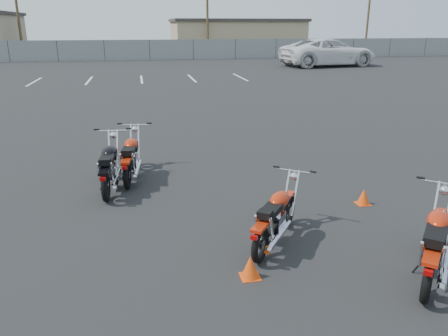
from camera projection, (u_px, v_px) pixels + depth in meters
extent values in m
plane|color=black|center=(219.00, 216.00, 7.37)|extent=(120.00, 120.00, 0.00)
torus|color=black|center=(135.00, 155.00, 9.81)|extent=(0.17, 0.57, 0.56)
cylinder|color=silver|center=(135.00, 155.00, 9.81)|extent=(0.11, 0.16, 0.15)
torus|color=black|center=(127.00, 175.00, 8.52)|extent=(0.17, 0.57, 0.56)
cylinder|color=silver|center=(127.00, 175.00, 8.52)|extent=(0.11, 0.16, 0.15)
cube|color=black|center=(131.00, 163.00, 9.15)|extent=(0.20, 0.99, 0.06)
cube|color=silver|center=(131.00, 161.00, 9.09)|extent=(0.30, 0.38, 0.28)
cylinder|color=silver|center=(130.00, 153.00, 9.04)|extent=(0.21, 0.25, 0.25)
ellipsoid|color=#B7250B|center=(131.00, 144.00, 9.20)|extent=(0.35, 0.57, 0.24)
cube|color=black|center=(128.00, 151.00, 8.78)|extent=(0.30, 0.54, 0.09)
cube|color=black|center=(127.00, 153.00, 8.55)|extent=(0.22, 0.19, 0.11)
cube|color=#B7250B|center=(126.00, 161.00, 8.41)|extent=(0.21, 0.41, 0.05)
cube|color=#B7250B|center=(134.00, 143.00, 9.71)|extent=(0.16, 0.33, 0.04)
cylinder|color=silver|center=(133.00, 161.00, 8.59)|extent=(0.07, 0.18, 0.37)
cylinder|color=silver|center=(121.00, 162.00, 8.57)|extent=(0.07, 0.18, 0.37)
cylinder|color=silver|center=(137.00, 169.00, 8.91)|extent=(0.20, 1.04, 0.12)
cylinder|color=silver|center=(136.00, 173.00, 8.62)|extent=(0.15, 0.34, 0.12)
cylinder|color=silver|center=(139.00, 141.00, 9.83)|extent=(0.08, 0.38, 0.74)
cylinder|color=silver|center=(131.00, 141.00, 9.81)|extent=(0.08, 0.38, 0.74)
sphere|color=silver|center=(135.00, 129.00, 9.89)|extent=(0.17, 0.17, 0.15)
cylinder|color=silver|center=(135.00, 125.00, 9.87)|extent=(0.66, 0.10, 0.03)
cylinder|color=black|center=(149.00, 123.00, 9.87)|extent=(0.12, 0.05, 0.03)
cylinder|color=black|center=(120.00, 124.00, 9.82)|extent=(0.12, 0.05, 0.03)
cylinder|color=black|center=(125.00, 172.00, 9.11)|extent=(0.15, 0.04, 0.28)
cube|color=#990505|center=(124.00, 168.00, 8.20)|extent=(0.10, 0.07, 0.06)
torus|color=black|center=(114.00, 164.00, 9.21)|extent=(0.14, 0.58, 0.57)
cylinder|color=silver|center=(114.00, 164.00, 9.21)|extent=(0.10, 0.16, 0.15)
torus|color=black|center=(106.00, 187.00, 7.90)|extent=(0.14, 0.58, 0.57)
cylinder|color=silver|center=(106.00, 187.00, 7.90)|extent=(0.10, 0.16, 0.15)
cube|color=black|center=(110.00, 172.00, 8.54)|extent=(0.16, 1.00, 0.06)
cube|color=silver|center=(109.00, 170.00, 8.48)|extent=(0.29, 0.38, 0.29)
cylinder|color=silver|center=(109.00, 162.00, 8.43)|extent=(0.20, 0.25, 0.25)
ellipsoid|color=black|center=(109.00, 152.00, 8.59)|extent=(0.33, 0.57, 0.24)
cube|color=black|center=(107.00, 160.00, 8.17)|extent=(0.28, 0.54, 0.10)
cube|color=black|center=(105.00, 162.00, 7.93)|extent=(0.22, 0.18, 0.11)
cube|color=black|center=(104.00, 171.00, 7.79)|extent=(0.20, 0.41, 0.05)
cube|color=black|center=(113.00, 150.00, 9.11)|extent=(0.14, 0.33, 0.04)
cylinder|color=silver|center=(112.00, 171.00, 7.98)|extent=(0.06, 0.18, 0.37)
cylinder|color=silver|center=(99.00, 172.00, 7.95)|extent=(0.06, 0.18, 0.37)
cylinder|color=silver|center=(117.00, 180.00, 8.31)|extent=(0.15, 1.05, 0.12)
cylinder|color=silver|center=(115.00, 184.00, 8.02)|extent=(0.13, 0.34, 0.13)
cylinder|color=silver|center=(117.00, 148.00, 9.23)|extent=(0.07, 0.38, 0.75)
cylinder|color=silver|center=(109.00, 148.00, 9.21)|extent=(0.07, 0.38, 0.75)
sphere|color=silver|center=(113.00, 135.00, 9.28)|extent=(0.16, 0.16, 0.15)
cylinder|color=silver|center=(113.00, 131.00, 9.27)|extent=(0.67, 0.07, 0.03)
cylinder|color=black|center=(129.00, 129.00, 9.28)|extent=(0.12, 0.04, 0.03)
cylinder|color=black|center=(96.00, 130.00, 9.20)|extent=(0.12, 0.04, 0.03)
cylinder|color=black|center=(103.00, 183.00, 8.49)|extent=(0.15, 0.03, 0.29)
cube|color=#990505|center=(103.00, 179.00, 7.58)|extent=(0.10, 0.06, 0.06)
torus|color=black|center=(288.00, 211.00, 6.95)|extent=(0.38, 0.47, 0.52)
cylinder|color=silver|center=(288.00, 211.00, 6.95)|extent=(0.15, 0.16, 0.14)
torus|color=black|center=(260.00, 244.00, 5.88)|extent=(0.38, 0.47, 0.52)
cylinder|color=silver|center=(260.00, 244.00, 5.88)|extent=(0.15, 0.16, 0.14)
cube|color=black|center=(275.00, 224.00, 6.40)|extent=(0.61, 0.78, 0.05)
cube|color=silver|center=(275.00, 222.00, 6.35)|extent=(0.39, 0.41, 0.26)
cylinder|color=silver|center=(275.00, 212.00, 6.30)|extent=(0.27, 0.28, 0.23)
ellipsoid|color=#B7250B|center=(280.00, 200.00, 6.44)|extent=(0.51, 0.56, 0.22)
cube|color=black|center=(270.00, 211.00, 6.08)|extent=(0.46, 0.52, 0.09)
cube|color=black|center=(265.00, 214.00, 5.89)|extent=(0.24, 0.24, 0.10)
cube|color=#B7250B|center=(260.00, 227.00, 5.78)|extent=(0.34, 0.38, 0.04)
cube|color=#B7250B|center=(289.00, 195.00, 6.87)|extent=(0.26, 0.30, 0.03)
cylinder|color=silver|center=(271.00, 228.00, 5.88)|extent=(0.13, 0.15, 0.34)
cylinder|color=silver|center=(257.00, 225.00, 5.96)|extent=(0.13, 0.15, 0.34)
cylinder|color=silver|center=(279.00, 236.00, 6.14)|extent=(0.63, 0.81, 0.11)
cylinder|color=silver|center=(272.00, 244.00, 5.90)|extent=(0.26, 0.31, 0.11)
cylinder|color=silver|center=(296.00, 193.00, 6.92)|extent=(0.23, 0.30, 0.68)
cylinder|color=silver|center=(286.00, 191.00, 6.99)|extent=(0.23, 0.30, 0.68)
sphere|color=silver|center=(294.00, 176.00, 7.00)|extent=(0.19, 0.19, 0.14)
cylinder|color=silver|center=(295.00, 171.00, 6.99)|extent=(0.50, 0.38, 0.03)
cylinder|color=black|center=(313.00, 172.00, 6.84)|extent=(0.10, 0.09, 0.03)
cylinder|color=black|center=(276.00, 167.00, 7.09)|extent=(0.10, 0.09, 0.03)
cylinder|color=black|center=(265.00, 235.00, 6.43)|extent=(0.12, 0.10, 0.26)
cube|color=#990505|center=(254.00, 238.00, 5.60)|extent=(0.10, 0.09, 0.05)
torus|color=black|center=(437.00, 233.00, 6.16)|extent=(0.45, 0.50, 0.57)
cylinder|color=silver|center=(437.00, 233.00, 6.16)|extent=(0.17, 0.18, 0.15)
torus|color=black|center=(427.00, 280.00, 5.01)|extent=(0.45, 0.50, 0.57)
cylinder|color=silver|center=(427.00, 280.00, 5.01)|extent=(0.17, 0.18, 0.15)
cube|color=black|center=(433.00, 251.00, 5.57)|extent=(0.72, 0.82, 0.06)
cube|color=silver|center=(434.00, 249.00, 5.52)|extent=(0.44, 0.45, 0.28)
cylinder|color=silver|center=(436.00, 237.00, 5.46)|extent=(0.30, 0.30, 0.25)
ellipsoid|color=#B7250B|center=(439.00, 221.00, 5.60)|extent=(0.58, 0.61, 0.24)
cube|color=black|center=(435.00, 236.00, 5.23)|extent=(0.53, 0.56, 0.09)
cube|color=black|center=(434.00, 241.00, 5.02)|extent=(0.27, 0.27, 0.11)
cube|color=#B7250B|center=(431.00, 258.00, 4.91)|extent=(0.39, 0.41, 0.05)
cube|color=#B7250B|center=(441.00, 213.00, 6.06)|extent=(0.30, 0.33, 0.04)
cylinder|color=silver|center=(443.00, 259.00, 5.01)|extent=(0.15, 0.16, 0.37)
cylinder|color=silver|center=(421.00, 254.00, 5.11)|extent=(0.15, 0.16, 0.37)
cylinder|color=silver|center=(444.00, 268.00, 5.28)|extent=(0.74, 0.85, 0.12)
cylinder|color=silver|center=(443.00, 279.00, 5.03)|extent=(0.30, 0.33, 0.13)
cylinder|color=silver|center=(448.00, 211.00, 6.12)|extent=(0.28, 0.32, 0.75)
cylinder|color=silver|center=(435.00, 209.00, 6.19)|extent=(0.28, 0.32, 0.75)
sphere|color=silver|center=(445.00, 190.00, 6.20)|extent=(0.21, 0.21, 0.15)
cylinder|color=silver|center=(446.00, 184.00, 6.19)|extent=(0.53, 0.45, 0.03)
cylinder|color=black|center=(421.00, 178.00, 6.32)|extent=(0.11, 0.10, 0.03)
cylinder|color=black|center=(419.00, 264.00, 5.61)|extent=(0.13, 0.11, 0.28)
cube|color=#990505|center=(428.00, 273.00, 4.72)|extent=(0.11, 0.10, 0.06)
cone|color=#E8460C|center=(364.00, 196.00, 7.82)|extent=(0.22, 0.22, 0.28)
cube|color=#E8460C|center=(363.00, 204.00, 7.87)|extent=(0.24, 0.24, 0.01)
cone|color=#E8460C|center=(250.00, 266.00, 5.54)|extent=(0.23, 0.23, 0.29)
cube|color=#E8460C|center=(250.00, 277.00, 5.59)|extent=(0.25, 0.25, 0.01)
cube|color=slate|center=(150.00, 50.00, 39.72)|extent=(80.00, 0.04, 1.80)
cylinder|color=black|center=(9.00, 51.00, 37.54)|extent=(0.06, 0.06, 1.80)
cylinder|color=black|center=(57.00, 51.00, 38.27)|extent=(0.06, 0.06, 1.80)
cylinder|color=black|center=(104.00, 50.00, 39.00)|extent=(0.06, 0.06, 1.80)
cylinder|color=black|center=(150.00, 50.00, 39.72)|extent=(0.06, 0.06, 1.80)
cylinder|color=black|center=(193.00, 49.00, 40.45)|extent=(0.06, 0.06, 1.80)
cylinder|color=black|center=(235.00, 49.00, 41.18)|extent=(0.06, 0.06, 1.80)
cylinder|color=black|center=(276.00, 49.00, 41.91)|extent=(0.06, 0.06, 1.80)
cylinder|color=black|center=(315.00, 48.00, 42.63)|extent=(0.06, 0.06, 1.80)
cylinder|color=black|center=(353.00, 48.00, 43.36)|extent=(0.06, 0.06, 1.80)
cylinder|color=black|center=(390.00, 47.00, 44.09)|extent=(0.06, 0.06, 1.80)
cylinder|color=black|center=(425.00, 47.00, 44.82)|extent=(0.06, 0.06, 1.80)
cube|color=tan|center=(235.00, 38.00, 49.68)|extent=(14.00, 9.00, 3.40)
cube|color=#3B3531|center=(236.00, 20.00, 49.11)|extent=(14.40, 9.40, 0.30)
cylinder|color=#493822|center=(17.00, 9.00, 41.08)|extent=(0.24, 0.24, 9.00)
cylinder|color=#493822|center=(207.00, 10.00, 43.42)|extent=(0.24, 0.24, 9.00)
cylinder|color=#493822|center=(369.00, 11.00, 47.63)|extent=(0.24, 0.24, 9.00)
cube|color=silver|center=(34.00, 82.00, 24.74)|extent=(0.12, 4.00, 0.01)
cube|color=silver|center=(89.00, 81.00, 25.29)|extent=(0.12, 4.00, 0.01)
cube|color=silver|center=(142.00, 79.00, 25.84)|extent=(0.12, 4.00, 0.01)
cube|color=silver|center=(192.00, 78.00, 26.38)|extent=(0.12, 4.00, 0.01)
cube|color=silver|center=(240.00, 77.00, 26.93)|extent=(0.12, 4.00, 0.01)
imported|color=white|center=(329.00, 44.00, 33.64)|extent=(4.59, 9.02, 3.28)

